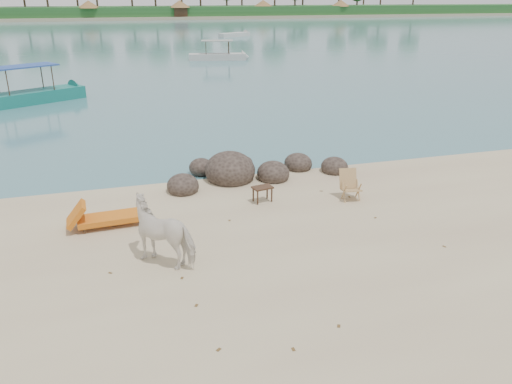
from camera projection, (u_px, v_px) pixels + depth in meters
water at (124, 29)px, 92.09m from camera, size 400.00×400.00×0.00m
far_shore at (113, 14)px, 163.52m from camera, size 420.00×90.00×1.40m
far_scenery at (115, 6)px, 132.64m from camera, size 420.00×18.00×9.50m
boulders at (246, 172)px, 16.92m from camera, size 6.37×2.81×1.27m
cow at (166, 232)px, 11.45m from camera, size 1.89×1.78×1.51m
side_table at (262, 195)px, 14.92m from camera, size 0.65×0.49×0.47m
lounge_chair at (111, 215)px, 13.35m from camera, size 2.18×0.87×0.64m
deck_chair at (352, 187)px, 15.00m from camera, size 0.66×0.71×0.90m
boat_near at (24, 72)px, 28.36m from camera, size 7.01×5.06×3.49m
boat_mid at (217, 44)px, 48.00m from camera, size 6.30×2.47×3.00m
boat_far at (234, 34)px, 75.78m from camera, size 5.96×4.02×0.70m
dead_leaves at (267, 263)px, 11.59m from camera, size 8.08×7.31×0.00m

